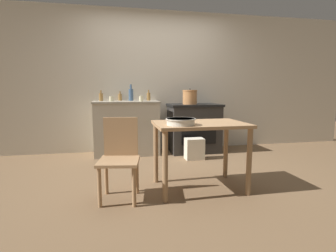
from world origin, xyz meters
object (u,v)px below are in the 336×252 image
work_table (200,133)px  cup_center_right (112,99)px  bottle_mid_left (149,96)px  chair (120,156)px  stock_pot (190,97)px  flour_sack (194,149)px  stove (194,128)px  bottle_left (120,97)px  bottle_far_left (131,94)px  mixing_bowl_large (181,121)px  bottle_center_left (101,97)px  cup_center (141,99)px

work_table → cup_center_right: size_ratio=12.18×
bottle_mid_left → chair: bearing=-105.8°
stock_pot → cup_center_right: stock_pot is taller
flour_sack → stove: bearing=74.1°
flour_sack → bottle_left: size_ratio=2.12×
bottle_far_left → cup_center_right: bottle_far_left is taller
flour_sack → bottle_far_left: 1.47m
mixing_bowl_large → bottle_mid_left: 2.10m
stove → bottle_center_left: 1.74m
stove → cup_center_right: bearing=179.7°
bottle_left → work_table: bearing=-67.9°
stock_pot → work_table: bearing=-102.6°
stove → bottle_far_left: 1.28m
work_table → bottle_mid_left: bearing=99.5°
stove → bottle_left: bottle_left is taller
stove → bottle_mid_left: (-0.81, 0.16, 0.57)m
stove → flour_sack: size_ratio=2.68×
stove → mixing_bowl_large: stove is taller
stove → work_table: (-0.48, -1.78, 0.20)m
cup_center_right → cup_center: bearing=-11.4°
stove → bottle_mid_left: bearing=169.1°
work_table → flour_sack: size_ratio=2.92×
chair → cup_center: (0.41, 1.77, 0.53)m
stock_pot → bottle_left: bearing=164.8°
bottle_left → cup_center: 0.48m
stove → flour_sack: stove is taller
bottle_far_left → bottle_left: 0.22m
chair → bottle_far_left: bottle_far_left is taller
flour_sack → cup_center: 1.23m
mixing_bowl_large → bottle_far_left: bottle_far_left is taller
work_table → mixing_bowl_large: (-0.26, -0.15, 0.16)m
flour_sack → cup_center_right: bearing=156.9°
work_table → bottle_far_left: (-0.64, 1.92, 0.40)m
chair → flour_sack: size_ratio=2.43×
bottle_left → bottle_mid_left: bearing=-10.4°
cup_center_right → flour_sack: bearing=-23.1°
mixing_bowl_large → cup_center: 1.86m
bottle_far_left → bottle_center_left: bearing=177.9°
stove → bottle_center_left: bearing=174.3°
work_table → mixing_bowl_large: bearing=-149.7°
mixing_bowl_large → bottle_mid_left: bottle_mid_left is taller
chair → stock_pot: 2.25m
stove → mixing_bowl_large: size_ratio=2.97×
work_table → chair: bearing=-175.0°
mixing_bowl_large → chair: bearing=173.3°
chair → cup_center_right: 1.94m
chair → bottle_center_left: bottle_center_left is taller
stove → bottle_left: (-1.31, 0.25, 0.56)m
chair → stove: bearing=63.1°
flour_sack → bottle_far_left: bearing=144.4°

